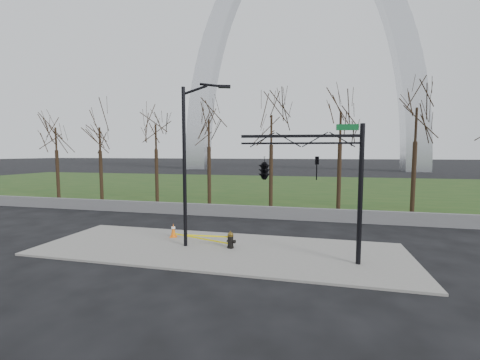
% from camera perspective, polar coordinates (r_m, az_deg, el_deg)
% --- Properties ---
extents(ground, '(500.00, 500.00, 0.00)m').
position_cam_1_polar(ground, '(15.81, -4.05, -12.69)').
color(ground, black).
rests_on(ground, ground).
extents(sidewalk, '(18.00, 6.00, 0.10)m').
position_cam_1_polar(sidewalk, '(15.80, -4.06, -12.52)').
color(sidewalk, slate).
rests_on(sidewalk, ground).
extents(grass_strip, '(120.00, 40.00, 0.06)m').
position_cam_1_polar(grass_strip, '(44.85, 7.59, -1.19)').
color(grass_strip, '#1C3D16').
rests_on(grass_strip, ground).
extents(guardrail, '(60.00, 0.30, 0.90)m').
position_cam_1_polar(guardrail, '(23.23, 1.93, -5.82)').
color(guardrail, '#59595B').
rests_on(guardrail, ground).
extents(gateway_arch, '(66.00, 6.00, 65.00)m').
position_cam_1_polar(gateway_arch, '(93.67, 10.92, 22.07)').
color(gateway_arch, silver).
rests_on(gateway_arch, ground).
extents(tree_row, '(42.46, 4.00, 8.80)m').
position_cam_1_polar(tree_row, '(27.11, -0.01, 4.13)').
color(tree_row, black).
rests_on(tree_row, ground).
extents(fire_hydrant, '(0.53, 0.34, 0.84)m').
position_cam_1_polar(fire_hydrant, '(15.70, -1.71, -10.95)').
color(fire_hydrant, black).
rests_on(fire_hydrant, sidewalk).
extents(traffic_cone, '(0.50, 0.50, 0.76)m').
position_cam_1_polar(traffic_cone, '(18.05, -12.09, -8.99)').
color(traffic_cone, orange).
rests_on(traffic_cone, sidewalk).
extents(street_light, '(2.31, 0.95, 8.21)m').
position_cam_1_polar(street_light, '(15.69, -9.33, 4.54)').
color(street_light, black).
rests_on(street_light, ground).
extents(traffic_signal_mast, '(5.08, 2.53, 6.00)m').
position_cam_1_polar(traffic_signal_mast, '(13.41, 7.75, 2.16)').
color(traffic_signal_mast, black).
rests_on(traffic_signal_mast, ground).
extents(caution_tape, '(3.65, 1.39, 0.43)m').
position_cam_1_polar(caution_tape, '(16.50, -6.79, -10.39)').
color(caution_tape, '#FFEC0D').
rests_on(caution_tape, ground).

